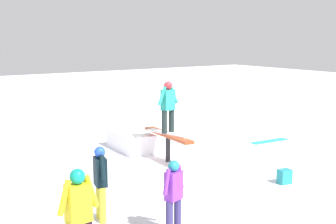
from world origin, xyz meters
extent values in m
plane|color=white|center=(0.00, 0.00, 0.00)|extent=(60.00, 60.00, 0.00)
cylinder|color=black|center=(0.00, 0.00, 0.36)|extent=(0.14, 0.14, 0.71)
cube|color=#A53F1E|center=(0.00, 0.00, 0.75)|extent=(2.26, 0.46, 0.08)
cube|color=white|center=(-1.69, 0.14, 0.28)|extent=(1.91, 1.64, 0.57)
cube|color=white|center=(0.00, 0.00, 0.81)|extent=(1.49, 0.56, 0.03)
cylinder|color=#1B2726|center=(0.03, -0.14, 1.13)|extent=(0.15, 0.15, 0.63)
cylinder|color=#1B2726|center=(-0.03, 0.14, 1.13)|extent=(0.15, 0.15, 0.63)
cube|color=teal|center=(0.00, 0.00, 1.72)|extent=(0.29, 0.40, 0.56)
cylinder|color=teal|center=(0.04, -0.22, 1.85)|extent=(0.15, 0.31, 0.51)
cylinder|color=teal|center=(-0.04, 0.22, 1.85)|extent=(0.15, 0.31, 0.51)
sphere|color=red|center=(0.00, 0.00, 2.12)|extent=(0.23, 0.23, 0.23)
cylinder|color=navy|center=(4.05, -2.75, 0.32)|extent=(0.13, 0.13, 0.65)
cylinder|color=navy|center=(3.98, -2.53, 0.32)|extent=(0.13, 0.13, 0.65)
cube|color=purple|center=(4.01, -2.64, 0.90)|extent=(0.27, 0.35, 0.51)
cylinder|color=purple|center=(4.07, -2.82, 1.02)|extent=(0.13, 0.19, 0.45)
cylinder|color=purple|center=(3.96, -2.46, 1.02)|extent=(0.13, 0.19, 0.45)
sphere|color=teal|center=(4.01, -2.64, 1.25)|extent=(0.20, 0.20, 0.20)
cylinder|color=gold|center=(2.83, -3.42, 0.34)|extent=(0.14, 0.14, 0.69)
cylinder|color=gold|center=(2.58, -3.36, 0.34)|extent=(0.14, 0.14, 0.69)
cube|color=black|center=(2.70, -3.39, 0.96)|extent=(0.37, 0.27, 0.54)
cylinder|color=black|center=(2.90, -3.44, 1.08)|extent=(0.21, 0.13, 0.48)
cylinder|color=black|center=(2.50, -3.34, 1.08)|extent=(0.21, 0.13, 0.48)
sphere|color=blue|center=(2.70, -3.39, 1.33)|extent=(0.21, 0.21, 0.21)
cube|color=yellow|center=(4.16, -4.47, 1.02)|extent=(0.26, 0.38, 0.59)
cylinder|color=yellow|center=(4.18, -4.69, 1.15)|extent=(0.11, 0.25, 0.53)
cylinder|color=yellow|center=(4.14, -4.24, 1.15)|extent=(0.11, 0.25, 0.53)
sphere|color=#119982|center=(4.16, -4.47, 1.43)|extent=(0.23, 0.23, 0.23)
cube|color=#24B8D6|center=(-0.13, 4.15, 0.01)|extent=(0.38, 1.43, 0.02)
cube|color=teal|center=(3.15, 1.17, 0.17)|extent=(0.26, 0.33, 0.34)
camera|label=1|loc=(10.34, -7.10, 3.48)|focal=50.00mm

